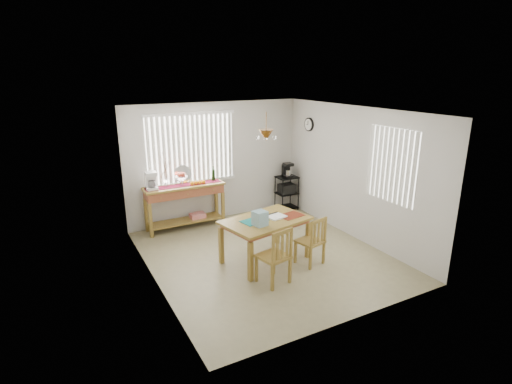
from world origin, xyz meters
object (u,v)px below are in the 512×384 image
cart_items (287,170)px  chair_left (275,256)px  dining_table (265,224)px  sideboard (185,196)px  chair_right (312,241)px  wire_cart (287,190)px

cart_items → chair_left: size_ratio=0.36×
cart_items → dining_table: size_ratio=0.21×
sideboard → dining_table: 2.26m
sideboard → chair_left: (0.46, -2.92, -0.24)m
chair_left → chair_right: size_ratio=1.09×
chair_right → wire_cart: bearing=66.1°
wire_cart → chair_right: bearing=-113.9°
wire_cart → chair_right: chair_right is taller
cart_items → dining_table: 2.79m
chair_right → chair_left: bearing=-163.2°
cart_items → chair_right: (-1.16, -2.63, -0.55)m
wire_cart → sideboard: bearing=179.5°
cart_items → chair_left: 3.59m
chair_right → cart_items: bearing=66.2°
sideboard → chair_left: size_ratio=1.77×
sideboard → chair_right: bearing=-62.9°
sideboard → dining_table: size_ratio=1.05×
sideboard → wire_cart: sideboard is taller
wire_cart → chair_left: size_ratio=0.86×
dining_table → chair_right: bearing=-38.6°
sideboard → cart_items: bearing=-0.3°
sideboard → cart_items: cart_items is taller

